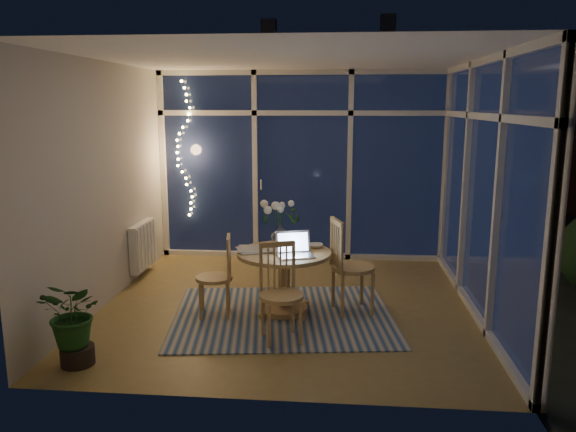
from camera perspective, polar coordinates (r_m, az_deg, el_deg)
The scene contains 25 objects.
floor at distance 6.17m, azimuth 0.17°, elevation -9.06°, with size 4.00×4.00×0.00m, color olive.
ceiling at distance 5.80m, azimuth 0.18°, elevation 15.78°, with size 4.00×4.00×0.00m, color white.
wall_back at distance 7.83m, azimuth 1.46°, elevation 5.09°, with size 4.00×0.04×2.60m, color beige.
wall_front at distance 3.89m, azimuth -2.40°, elevation -1.30°, with size 4.00×0.04×2.60m, color beige.
wall_left at distance 6.34m, azimuth -18.16°, elevation 3.06°, with size 0.04×4.00×2.60m, color beige.
wall_right at distance 6.01m, azimuth 19.54°, elevation 2.55°, with size 0.04×4.00×2.60m, color beige.
window_wall_back at distance 7.79m, azimuth 1.44°, elevation 5.06°, with size 4.00×0.10×2.60m, color silver.
window_wall_right at distance 6.00m, azimuth 19.17°, elevation 2.56°, with size 0.10×4.00×2.60m, color silver.
radiator at distance 7.31m, azimuth -14.53°, elevation -2.89°, with size 0.10×0.70×0.58m, color white.
fairy_lights at distance 7.97m, azimuth -10.60°, elevation 6.64°, with size 0.24×0.10×1.85m, color #FFCE66, non-canonical shape.
garden_patio at distance 10.99m, azimuth 5.06°, elevation -0.31°, with size 12.00×6.00×0.10m, color black.
garden_fence at distance 11.34m, azimuth 2.62°, elevation 5.00°, with size 11.00×0.08×1.80m, color #392014.
neighbour_roof at distance 14.27m, azimuth 4.46°, elevation 11.50°, with size 7.00×3.00×2.20m, color #32353C.
garden_shrubs at distance 9.41m, azimuth -2.87°, elevation 0.91°, with size 0.90×0.90×0.90m, color black.
rug at distance 5.87m, azimuth -0.50°, elevation -10.07°, with size 2.23×1.78×0.01m, color #B7AB95.
dining_table at distance 5.86m, azimuth -0.41°, elevation -6.76°, with size 0.97×0.97×0.66m, color #A8844C.
chair_left at distance 5.80m, azimuth -7.52°, elevation -6.05°, with size 0.40×0.40×0.85m, color #A8844C.
chair_right at distance 5.87m, azimuth 6.62°, elevation -4.99°, with size 0.47×0.47×1.02m, color #A8844C.
chair_front at distance 5.14m, azimuth -0.67°, elevation -7.89°, with size 0.43×0.43×0.92m, color #A8844C.
laptop at distance 5.55m, azimuth 0.78°, elevation -2.87°, with size 0.35×0.30×0.25m, color silver, non-canonical shape.
flower_vase at distance 6.03m, azimuth -0.73°, elevation -1.93°, with size 0.20×0.20×0.21m, color silver.
bowl at distance 5.92m, azimuth 2.82°, elevation -3.04°, with size 0.15×0.15×0.04m, color silver.
newspapers at distance 5.83m, azimuth -2.64°, elevation -3.38°, with size 0.42×0.32×0.02m, color beige.
phone at distance 5.67m, azimuth 0.64°, elevation -3.83°, with size 0.11×0.06×0.01m, color black.
potted_plant at distance 5.04m, azimuth -20.83°, elevation -9.99°, with size 0.54×0.47×0.76m, color #194819.
Camera 1 is at (0.51, -5.76, 2.15)m, focal length 35.00 mm.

